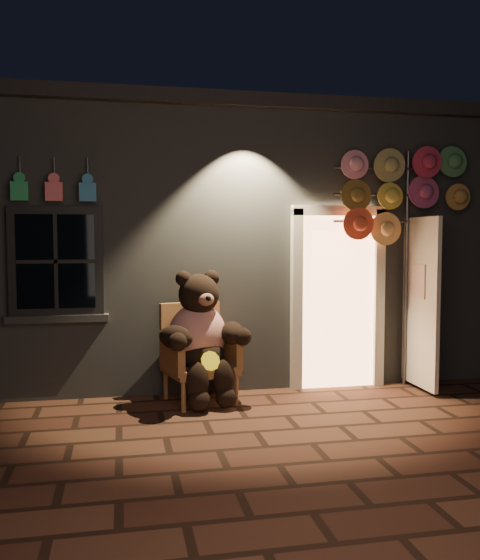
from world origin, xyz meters
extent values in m
plane|color=#522F1F|center=(0.00, 0.00, 0.00)|extent=(60.00, 60.00, 0.00)
cube|color=slate|center=(0.00, 4.00, 1.65)|extent=(7.00, 5.00, 3.30)
cube|color=black|center=(0.00, 4.00, 3.38)|extent=(7.30, 5.30, 0.16)
cube|color=black|center=(-1.90, 1.46, 1.55)|extent=(1.00, 0.10, 1.20)
cube|color=black|center=(-1.90, 1.43, 1.55)|extent=(0.82, 0.06, 1.02)
cube|color=slate|center=(-1.90, 1.46, 0.92)|extent=(1.10, 0.14, 0.08)
cube|color=#FFB072|center=(1.35, 1.48, 1.05)|extent=(0.92, 0.10, 2.10)
cube|color=beige|center=(0.83, 1.44, 1.05)|extent=(0.12, 0.12, 2.20)
cube|color=beige|center=(1.87, 1.44, 1.05)|extent=(0.12, 0.12, 2.20)
cube|color=beige|center=(1.35, 1.44, 2.13)|extent=(1.16, 0.12, 0.12)
cube|color=beige|center=(2.25, 1.10, 1.05)|extent=(0.05, 0.80, 2.00)
cube|color=#289552|center=(-2.25, 1.38, 2.30)|extent=(0.18, 0.07, 0.20)
cylinder|color=#59595E|center=(-2.25, 1.44, 2.55)|extent=(0.02, 0.02, 0.25)
cube|color=#E45D65|center=(-1.90, 1.38, 2.30)|extent=(0.18, 0.07, 0.20)
cylinder|color=#59595E|center=(-1.90, 1.44, 2.55)|extent=(0.02, 0.02, 0.25)
cube|color=teal|center=(-1.55, 1.38, 2.30)|extent=(0.18, 0.07, 0.20)
cylinder|color=#59595E|center=(-1.55, 1.44, 2.55)|extent=(0.02, 0.02, 0.25)
cube|color=olive|center=(-0.37, 1.10, 0.37)|extent=(0.85, 0.81, 0.10)
cube|color=olive|center=(-0.45, 1.39, 0.73)|extent=(0.70, 0.25, 0.71)
cube|color=olive|center=(-0.69, 0.99, 0.57)|extent=(0.23, 0.61, 0.40)
cube|color=olive|center=(-0.05, 1.16, 0.57)|extent=(0.23, 0.61, 0.40)
cylinder|color=olive|center=(-0.59, 0.75, 0.16)|extent=(0.05, 0.05, 0.32)
cylinder|color=olive|center=(-0.01, 0.90, 0.16)|extent=(0.05, 0.05, 0.32)
cylinder|color=olive|center=(-0.74, 1.29, 0.16)|extent=(0.05, 0.05, 0.32)
cylinder|color=olive|center=(-0.15, 1.45, 0.16)|extent=(0.05, 0.05, 0.32)
ellipsoid|color=red|center=(-0.40, 1.14, 0.74)|extent=(0.77, 0.67, 0.69)
ellipsoid|color=black|center=(-0.38, 1.07, 0.54)|extent=(0.64, 0.58, 0.32)
sphere|color=black|center=(-0.38, 1.09, 1.19)|extent=(0.54, 0.54, 0.44)
sphere|color=black|center=(-0.55, 1.08, 1.37)|extent=(0.17, 0.17, 0.17)
sphere|color=black|center=(-0.23, 1.16, 1.37)|extent=(0.17, 0.17, 0.17)
ellipsoid|color=#9B6346|center=(-0.33, 0.90, 1.16)|extent=(0.20, 0.16, 0.14)
ellipsoid|color=black|center=(-0.66, 0.85, 0.77)|extent=(0.46, 0.51, 0.25)
ellipsoid|color=black|center=(-0.03, 1.02, 0.77)|extent=(0.29, 0.47, 0.25)
ellipsoid|color=black|center=(-0.45, 0.75, 0.31)|extent=(0.25, 0.25, 0.43)
ellipsoid|color=black|center=(-0.16, 0.82, 0.31)|extent=(0.25, 0.25, 0.43)
sphere|color=black|center=(-0.44, 0.69, 0.13)|extent=(0.23, 0.23, 0.23)
sphere|color=black|center=(-0.14, 0.77, 0.13)|extent=(0.23, 0.23, 0.23)
cylinder|color=yellow|center=(-0.30, 0.79, 0.52)|extent=(0.23, 0.14, 0.20)
cylinder|color=#59595E|center=(2.20, 1.38, 1.42)|extent=(0.04, 0.04, 2.85)
cylinder|color=#59595E|center=(1.88, 1.36, 2.63)|extent=(1.26, 0.03, 0.03)
cylinder|color=#59595E|center=(1.88, 1.36, 2.32)|extent=(1.26, 0.03, 0.03)
cylinder|color=#59595E|center=(1.88, 1.36, 2.00)|extent=(1.26, 0.03, 0.03)
cylinder|color=pink|center=(1.50, 1.30, 2.69)|extent=(0.36, 0.11, 0.36)
cylinder|color=tan|center=(1.92, 1.27, 2.69)|extent=(0.36, 0.11, 0.36)
cylinder|color=#BD2E49|center=(2.34, 1.24, 2.69)|extent=(0.36, 0.11, 0.36)
cylinder|color=#4D8A52|center=(2.76, 1.30, 2.69)|extent=(0.36, 0.11, 0.36)
cylinder|color=brown|center=(1.50, 1.27, 2.32)|extent=(0.36, 0.11, 0.36)
cylinder|color=gold|center=(1.92, 1.24, 2.32)|extent=(0.36, 0.11, 0.36)
cylinder|color=#BA4774|center=(2.34, 1.30, 2.32)|extent=(0.36, 0.11, 0.36)
cylinder|color=#C0873D|center=(2.76, 1.27, 2.32)|extent=(0.36, 0.11, 0.36)
cylinder|color=#FF5732|center=(1.50, 1.24, 1.95)|extent=(0.36, 0.11, 0.36)
cylinder|color=#F5B665|center=(1.92, 1.30, 1.95)|extent=(0.36, 0.11, 0.36)
camera|label=1|loc=(-1.22, -5.27, 1.80)|focal=38.00mm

